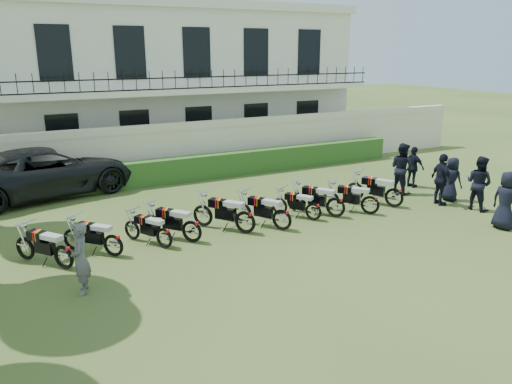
# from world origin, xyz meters

# --- Properties ---
(ground) EXTENTS (100.00, 100.00, 0.00)m
(ground) POSITION_xyz_m (0.00, 0.00, 0.00)
(ground) COLOR #374F1F
(ground) RESTS_ON ground
(perimeter_wall) EXTENTS (30.00, 0.35, 2.30)m
(perimeter_wall) POSITION_xyz_m (0.00, 8.00, 1.17)
(perimeter_wall) COLOR beige
(perimeter_wall) RESTS_ON ground
(hedge) EXTENTS (18.00, 0.60, 1.00)m
(hedge) POSITION_xyz_m (1.00, 7.20, 0.50)
(hedge) COLOR #2A4F1C
(hedge) RESTS_ON ground
(building) EXTENTS (20.40, 9.60, 7.40)m
(building) POSITION_xyz_m (0.00, 13.96, 3.71)
(building) COLOR white
(building) RESTS_ON ground
(motorcycle_0) EXTENTS (1.26, 1.61, 1.06)m
(motorcycle_0) POSITION_xyz_m (-5.79, 0.32, 0.49)
(motorcycle_0) COLOR black
(motorcycle_0) RESTS_ON ground
(motorcycle_1) EXTENTS (1.35, 1.43, 1.03)m
(motorcycle_1) POSITION_xyz_m (-4.54, 0.56, 0.47)
(motorcycle_1) COLOR black
(motorcycle_1) RESTS_ON ground
(motorcycle_2) EXTENTS (0.98, 1.56, 0.96)m
(motorcycle_2) POSITION_xyz_m (-3.19, 0.52, 0.44)
(motorcycle_2) COLOR black
(motorcycle_2) RESTS_ON ground
(motorcycle_3) EXTENTS (1.34, 1.59, 1.08)m
(motorcycle_3) POSITION_xyz_m (-2.37, 0.56, 0.50)
(motorcycle_3) COLOR black
(motorcycle_3) RESTS_ON ground
(motorcycle_4) EXTENTS (1.37, 1.74, 1.15)m
(motorcycle_4) POSITION_xyz_m (-0.73, 0.52, 0.53)
(motorcycle_4) COLOR black
(motorcycle_4) RESTS_ON ground
(motorcycle_5) EXTENTS (1.18, 1.75, 1.10)m
(motorcycle_5) POSITION_xyz_m (0.36, 0.26, 0.51)
(motorcycle_5) COLOR black
(motorcycle_5) RESTS_ON ground
(motorcycle_6) EXTENTS (1.04, 1.50, 0.95)m
(motorcycle_6) POSITION_xyz_m (1.71, 0.59, 0.44)
(motorcycle_6) COLOR black
(motorcycle_6) RESTS_ON ground
(motorcycle_7) EXTENTS (1.26, 1.72, 1.11)m
(motorcycle_7) POSITION_xyz_m (2.51, 0.51, 0.51)
(motorcycle_7) COLOR black
(motorcycle_7) RESTS_ON ground
(motorcycle_8) EXTENTS (1.30, 1.58, 1.06)m
(motorcycle_8) POSITION_xyz_m (3.69, 0.23, 0.49)
(motorcycle_8) COLOR black
(motorcycle_8) RESTS_ON ground
(motorcycle_9) EXTENTS (1.12, 1.86, 1.14)m
(motorcycle_9) POSITION_xyz_m (4.92, 0.47, 0.52)
(motorcycle_9) COLOR black
(motorcycle_9) RESTS_ON ground
(suv) EXTENTS (7.03, 4.43, 1.81)m
(suv) POSITION_xyz_m (-5.47, 7.58, 0.90)
(suv) COLOR black
(suv) RESTS_ON ground
(inspector) EXTENTS (0.52, 0.67, 1.64)m
(inspector) POSITION_xyz_m (-5.57, -1.13, 0.82)
(inspector) COLOR #5D5C62
(inspector) RESTS_ON ground
(officer_0) EXTENTS (0.65, 0.93, 1.78)m
(officer_0) POSITION_xyz_m (6.44, -2.64, 0.89)
(officer_0) COLOR black
(officer_0) RESTS_ON ground
(officer_1) EXTENTS (0.81, 0.98, 1.85)m
(officer_1) POSITION_xyz_m (7.29, -0.96, 0.92)
(officer_1) COLOR black
(officer_1) RESTS_ON ground
(officer_2) EXTENTS (0.67, 1.14, 1.82)m
(officer_2) POSITION_xyz_m (6.58, -0.00, 0.91)
(officer_2) COLOR black
(officer_2) RESTS_ON ground
(officer_3) EXTENTS (0.65, 0.86, 1.58)m
(officer_3) POSITION_xyz_m (7.31, 0.21, 0.79)
(officer_3) COLOR black
(officer_3) RESTS_ON ground
(officer_4) EXTENTS (0.84, 1.02, 1.92)m
(officer_4) POSITION_xyz_m (6.40, 1.75, 0.96)
(officer_4) COLOR black
(officer_4) RESTS_ON ground
(officer_5) EXTENTS (0.57, 1.00, 1.61)m
(officer_5) POSITION_xyz_m (7.42, 2.20, 0.81)
(officer_5) COLOR black
(officer_5) RESTS_ON ground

